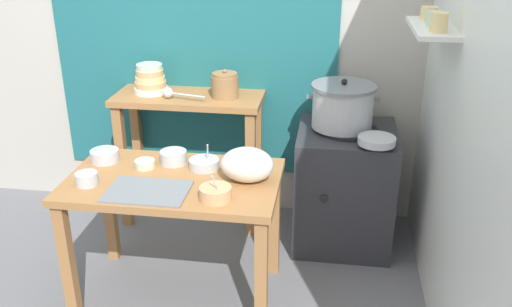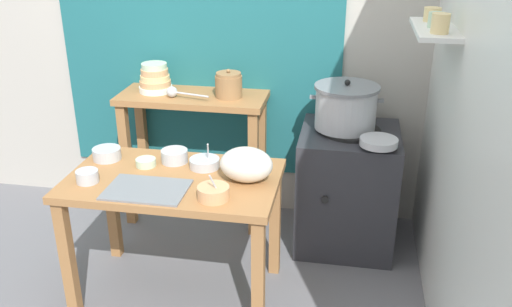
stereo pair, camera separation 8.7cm
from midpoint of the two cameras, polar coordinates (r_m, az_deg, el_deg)
ground_plane at (r=3.26m, az=-8.32°, el=-14.00°), size 9.00×9.00×0.00m
wall_back at (r=3.69m, az=-3.45°, el=13.09°), size 4.40×0.12×2.60m
wall_right at (r=2.80m, az=20.18°, el=8.28°), size 0.30×3.20×2.60m
prep_table at (r=2.93m, az=-9.31°, el=-4.48°), size 1.10×0.66×0.72m
back_shelf_table at (r=3.66m, az=-7.57°, el=2.69°), size 0.96×0.40×0.90m
stove_block at (r=3.54m, az=8.40°, el=-3.40°), size 0.60×0.61×0.78m
steamer_pot at (r=3.35m, az=8.25°, el=4.92°), size 0.44×0.39×0.30m
clay_pot at (r=3.51m, az=-3.96°, el=7.07°), size 0.17×0.17×0.18m
bowl_stack_enamel at (r=3.67m, az=-11.59°, el=7.48°), size 0.22×0.22×0.19m
ladle at (r=3.54m, az=-9.65°, el=6.21°), size 0.29×0.10×0.07m
serving_tray at (r=2.76m, az=-12.07°, el=-3.86°), size 0.40×0.28×0.01m
plastic_bag at (r=2.78m, az=-1.83°, el=-1.17°), size 0.27×0.20×0.18m
wide_pan at (r=3.17m, az=11.64°, el=1.34°), size 0.21×0.21×0.04m
prep_bowl_0 at (r=3.15m, az=-16.19°, el=-0.18°), size 0.16×0.16×0.06m
prep_bowl_1 at (r=2.96m, az=-6.24°, el=-1.01°), size 0.16×0.16×0.15m
prep_bowl_2 at (r=2.63m, az=-5.18°, el=-4.09°), size 0.15×0.15×0.14m
prep_bowl_3 at (r=3.04m, az=-9.37°, el=-0.32°), size 0.15×0.15×0.07m
prep_bowl_4 at (r=3.02m, az=-12.27°, el=-1.03°), size 0.11×0.11×0.04m
prep_bowl_5 at (r=2.90m, az=-17.99°, el=-2.47°), size 0.11×0.11×0.06m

